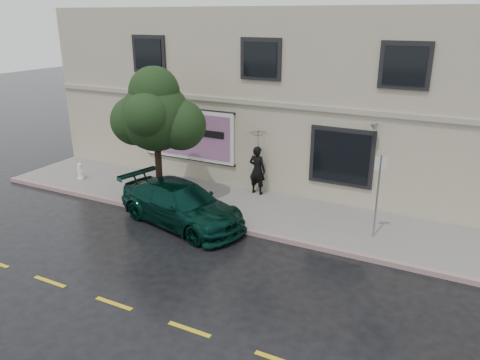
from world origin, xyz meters
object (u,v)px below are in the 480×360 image
at_px(car, 181,204).
at_px(street_tree, 156,117).
at_px(pedestrian, 257,170).
at_px(fire_hydrant, 80,171).

xyz_separation_m(car, street_tree, (-1.61, 1.00, 2.63)).
bearing_deg(street_tree, pedestrian, 40.30).
bearing_deg(car, street_tree, 72.23).
height_order(pedestrian, street_tree, street_tree).
relative_size(car, street_tree, 1.09).
height_order(car, fire_hydrant, car).
xyz_separation_m(car, pedestrian, (1.22, 3.40, 0.39)).
relative_size(pedestrian, street_tree, 0.43).
distance_m(pedestrian, fire_hydrant, 7.62).
bearing_deg(fire_hydrant, street_tree, -9.69).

